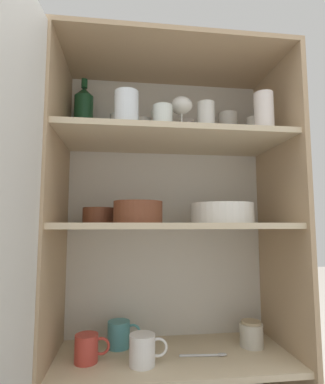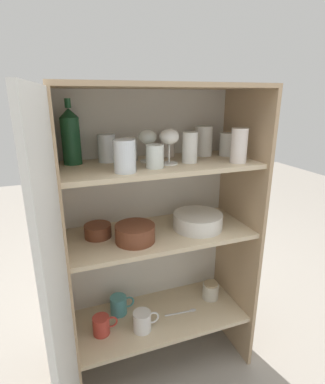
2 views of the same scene
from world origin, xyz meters
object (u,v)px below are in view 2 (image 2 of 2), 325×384
at_px(mixing_bowl_large, 135,233).
at_px(storage_jar, 211,291).
at_px(wine_bottle, 71,136).
at_px(serving_bowl_small, 98,230).
at_px(coffee_mug_primary, 102,325).
at_px(plate_stack_white, 198,221).

bearing_deg(mixing_bowl_large, storage_jar, 10.91).
distance_m(wine_bottle, serving_bowl_small, 0.42).
xyz_separation_m(coffee_mug_primary, storage_jar, (0.60, 0.05, 0.00)).
relative_size(plate_stack_white, mixing_bowl_large, 1.35).
bearing_deg(plate_stack_white, coffee_mug_primary, -179.97).
xyz_separation_m(wine_bottle, storage_jar, (0.65, -0.07, -0.86)).
bearing_deg(coffee_mug_primary, storage_jar, 5.19).
xyz_separation_m(wine_bottle, coffee_mug_primary, (0.05, -0.13, -0.86)).
height_order(plate_stack_white, storage_jar, plate_stack_white).
distance_m(mixing_bowl_large, storage_jar, 0.64).
xyz_separation_m(plate_stack_white, storage_jar, (0.12, 0.05, -0.45)).
bearing_deg(coffee_mug_primary, plate_stack_white, 0.03).
bearing_deg(serving_bowl_small, coffee_mug_primary, -107.51).
relative_size(plate_stack_white, serving_bowl_small, 1.94).
bearing_deg(storage_jar, coffee_mug_primary, -174.81).
distance_m(plate_stack_white, serving_bowl_small, 0.46).
relative_size(mixing_bowl_large, storage_jar, 1.84).
xyz_separation_m(plate_stack_white, serving_bowl_small, (-0.46, 0.07, -0.00)).
relative_size(serving_bowl_small, coffee_mug_primary, 1.01).
height_order(wine_bottle, serving_bowl_small, wine_bottle).
bearing_deg(wine_bottle, coffee_mug_primary, -67.60).
distance_m(serving_bowl_small, storage_jar, 0.73).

